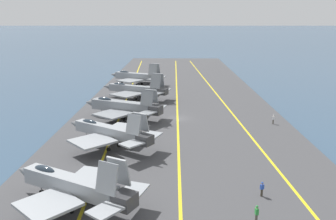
{
  "coord_description": "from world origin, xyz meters",
  "views": [
    {
      "loc": [
        -65.38,
        0.68,
        18.85
      ],
      "look_at": [
        -3.4,
        1.77,
        2.9
      ],
      "focal_mm": 38.0,
      "sensor_mm": 36.0,
      "label": 1
    }
  ],
  "objects": [
    {
      "name": "ground_plane",
      "position": [
        0.0,
        0.0,
        0.0
      ],
      "size": [
        2000.0,
        2000.0,
        0.0
      ],
      "primitive_type": "plane",
      "color": "#334C66"
    },
    {
      "name": "carrier_deck",
      "position": [
        0.0,
        0.0,
        0.2
      ],
      "size": [
        212.08,
        40.81,
        0.4
      ],
      "primitive_type": "cube",
      "color": "#424244",
      "rests_on": "ground"
    },
    {
      "name": "crew_white_vest",
      "position": [
        -3.53,
        -17.22,
        1.35
      ],
      "size": [
        0.46,
        0.41,
        1.73
      ],
      "color": "#4C473D",
      "rests_on": "carrier_deck"
    },
    {
      "name": "parked_jet_second",
      "position": [
        -16.29,
        10.09,
        2.92
      ],
      "size": [
        13.06,
        15.28,
        6.01
      ],
      "color": "#93999E",
      "rests_on": "carrier_deck"
    },
    {
      "name": "parked_jet_nearest",
      "position": [
        -32.98,
        10.82,
        2.7
      ],
      "size": [
        12.35,
        15.3,
        6.02
      ],
      "color": "#93999E",
      "rests_on": "carrier_deck"
    },
    {
      "name": "crew_green_vest",
      "position": [
        -35.82,
        -7.01,
        1.39
      ],
      "size": [
        0.42,
        0.32,
        1.81
      ],
      "color": "#4C473D",
      "rests_on": "carrier_deck"
    },
    {
      "name": "deck_stripe_edge_line",
      "position": [
        0.0,
        11.22,
        0.4
      ],
      "size": [
        190.71,
        8.66,
        0.01
      ],
      "primitive_type": "cube",
      "rotation": [
        0.0,
        0.0,
        0.04
      ],
      "color": "yellow",
      "rests_on": "carrier_deck"
    },
    {
      "name": "deck_stripe_centerline",
      "position": [
        0.0,
        0.0,
        0.4
      ],
      "size": [
        190.87,
        0.36,
        0.01
      ],
      "primitive_type": "cube",
      "color": "yellow",
      "rests_on": "carrier_deck"
    },
    {
      "name": "crew_blue_vest",
      "position": [
        -30.62,
        -8.75,
        1.31
      ],
      "size": [
        0.41,
        0.46,
        1.66
      ],
      "color": "#383328",
      "rests_on": "carrier_deck"
    },
    {
      "name": "deck_stripe_foul_line",
      "position": [
        0.0,
        -11.22,
        0.4
      ],
      "size": [
        190.65,
        10.04,
        0.01
      ],
      "primitive_type": "cube",
      "rotation": [
        0.0,
        0.0,
        0.05
      ],
      "color": "yellow",
      "rests_on": "carrier_deck"
    },
    {
      "name": "parked_jet_fourth",
      "position": [
        16.6,
        9.8,
        2.81
      ],
      "size": [
        14.22,
        17.13,
        6.43
      ],
      "color": "gray",
      "rests_on": "carrier_deck"
    },
    {
      "name": "parked_jet_third",
      "position": [
        -0.3,
        10.41,
        2.77
      ],
      "size": [
        13.49,
        16.6,
        5.95
      ],
      "color": "gray",
      "rests_on": "carrier_deck"
    },
    {
      "name": "parked_jet_fifth",
      "position": [
        34.96,
        11.43,
        2.88
      ],
      "size": [
        13.67,
        16.79,
        6.41
      ],
      "color": "gray",
      "rests_on": "carrier_deck"
    }
  ]
}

